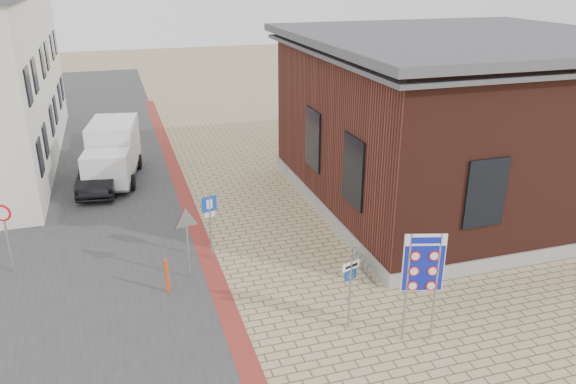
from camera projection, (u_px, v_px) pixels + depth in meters
ground at (308, 324)px, 15.46m from camera, size 120.00×120.00×0.00m
road_strip at (99, 170)px, 27.24m from camera, size 7.00×60.00×0.02m
curb_strip at (186, 200)px, 23.77m from camera, size 0.60×40.00×0.02m
brick_building at (461, 117)px, 22.87m from camera, size 13.00×13.00×6.80m
bike_rack at (363, 264)px, 18.05m from camera, size 0.08×1.80×0.60m
sedan at (101, 173)px, 24.79m from camera, size 2.11×4.56×1.45m
box_truck at (113, 152)px, 25.67m from camera, size 2.71×5.17×2.57m
border_sign at (423, 265)px, 14.00m from camera, size 1.03×0.33×3.09m
essen_sign at (350, 283)px, 14.82m from camera, size 0.56×0.23×2.14m
parking_sign at (210, 216)px, 18.35m from camera, size 0.51×0.17×2.34m
yield_sign at (186, 226)px, 17.14m from camera, size 0.83×0.24×2.36m
speed_sign at (5, 228)px, 17.52m from camera, size 0.54×0.19×2.37m
bollard at (167, 276)px, 16.77m from camera, size 0.12×0.12×1.12m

